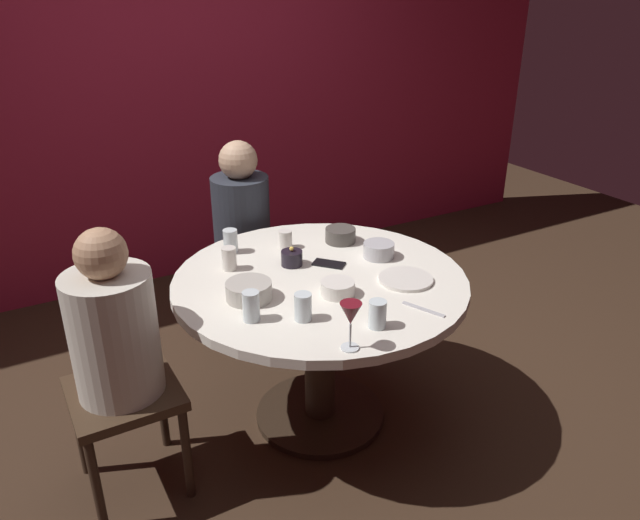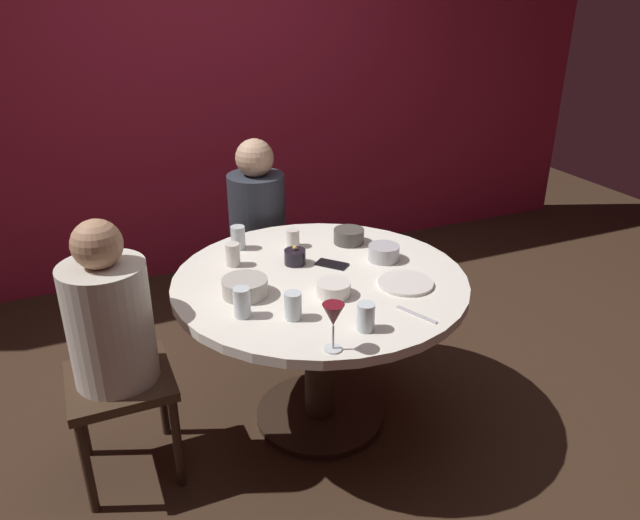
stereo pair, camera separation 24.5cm
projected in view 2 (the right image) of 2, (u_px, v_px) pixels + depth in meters
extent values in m
plane|color=#382619|center=(320.00, 416.00, 2.90)|extent=(8.00, 8.00, 0.00)
cube|color=maroon|center=(203.00, 79.00, 3.92)|extent=(6.00, 0.10, 2.60)
cylinder|color=silver|center=(320.00, 281.00, 2.60)|extent=(1.25, 1.25, 0.04)
cylinder|color=#332319|center=(320.00, 354.00, 2.75)|extent=(0.14, 0.14, 0.70)
cylinder|color=#2D2116|center=(320.00, 413.00, 2.89)|extent=(0.60, 0.60, 0.03)
cube|color=#3F2D1E|center=(120.00, 381.00, 2.40)|extent=(0.40, 0.40, 0.04)
cylinder|color=beige|center=(110.00, 323.00, 2.29)|extent=(0.32, 0.32, 0.48)
sphere|color=tan|center=(97.00, 244.00, 2.16)|extent=(0.18, 0.18, 0.18)
cylinder|color=#332319|center=(87.00, 468.00, 2.30)|extent=(0.04, 0.04, 0.43)
cylinder|color=#332319|center=(177.00, 443.00, 2.42)|extent=(0.04, 0.04, 0.43)
cylinder|color=#332319|center=(81.00, 414.00, 2.58)|extent=(0.04, 0.04, 0.43)
cylinder|color=#332319|center=(162.00, 394.00, 2.70)|extent=(0.04, 0.04, 0.43)
cube|color=#3F2D1E|center=(259.00, 260.00, 3.43)|extent=(0.40, 0.40, 0.04)
cylinder|color=#2D333D|center=(257.00, 217.00, 3.32)|extent=(0.31, 0.31, 0.48)
sphere|color=tan|center=(255.00, 158.00, 3.18)|extent=(0.20, 0.20, 0.20)
cylinder|color=#332319|center=(224.00, 290.00, 3.61)|extent=(0.04, 0.04, 0.43)
cylinder|color=#332319|center=(241.00, 317.00, 3.32)|extent=(0.04, 0.04, 0.43)
cylinder|color=#332319|center=(279.00, 280.00, 3.73)|extent=(0.04, 0.04, 0.43)
cylinder|color=#332319|center=(299.00, 305.00, 3.45)|extent=(0.04, 0.04, 0.43)
cylinder|color=black|center=(295.00, 257.00, 2.70)|extent=(0.10, 0.10, 0.07)
sphere|color=#F9D159|center=(295.00, 248.00, 2.68)|extent=(0.02, 0.02, 0.02)
cylinder|color=silver|center=(333.00, 349.00, 2.09)|extent=(0.06, 0.06, 0.01)
cylinder|color=silver|center=(333.00, 337.00, 2.06)|extent=(0.01, 0.01, 0.09)
cone|color=maroon|center=(333.00, 315.00, 2.03)|extent=(0.08, 0.08, 0.08)
cylinder|color=silver|center=(406.00, 283.00, 2.53)|extent=(0.23, 0.23, 0.01)
cube|color=black|center=(332.00, 264.00, 2.70)|extent=(0.14, 0.15, 0.01)
cylinder|color=#B7B7BC|center=(384.00, 253.00, 2.74)|extent=(0.14, 0.14, 0.07)
cylinder|color=#B2ADA3|center=(245.00, 287.00, 2.43)|extent=(0.18, 0.18, 0.07)
cylinder|color=silver|center=(334.00, 289.00, 2.43)|extent=(0.14, 0.14, 0.06)
cylinder|color=#4C4742|center=(349.00, 236.00, 2.91)|extent=(0.15, 0.15, 0.07)
cylinder|color=silver|center=(233.00, 255.00, 2.68)|extent=(0.06, 0.06, 0.10)
cylinder|color=silver|center=(293.00, 238.00, 2.87)|extent=(0.06, 0.06, 0.09)
cylinder|color=silver|center=(293.00, 306.00, 2.26)|extent=(0.07, 0.07, 0.11)
cylinder|color=silver|center=(238.00, 238.00, 2.84)|extent=(0.07, 0.07, 0.11)
cylinder|color=silver|center=(366.00, 317.00, 2.18)|extent=(0.07, 0.07, 0.10)
cylinder|color=silver|center=(242.00, 302.00, 2.27)|extent=(0.06, 0.06, 0.12)
cube|color=#B7B7BC|center=(416.00, 315.00, 2.30)|extent=(0.08, 0.17, 0.01)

